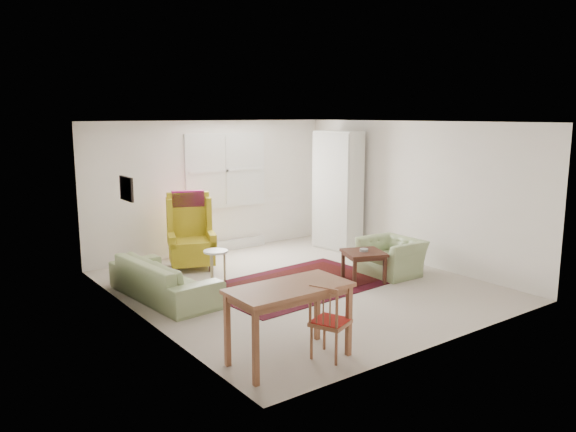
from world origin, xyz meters
TOP-DOWN VIEW (x-y plane):
  - room at (0.02, 0.21)m, footprint 5.04×5.54m
  - rug at (0.02, 0.05)m, footprint 2.91×1.99m
  - sofa at (-1.93, 0.68)m, footprint 0.96×2.05m
  - armchair at (1.60, -0.40)m, footprint 0.81×0.92m
  - wingback_chair at (-0.90, 1.87)m, footprint 0.99×1.01m
  - coffee_table at (0.96, -0.41)m, footprint 0.77×0.77m
  - stool at (-0.93, 0.95)m, footprint 0.50×0.50m
  - cabinet at (2.10, 1.53)m, footprint 0.61×0.98m
  - desk at (-1.71, -2.07)m, footprint 1.32×0.66m
  - desk_chair at (-1.31, -2.27)m, footprint 0.48×0.48m

SIDE VIEW (x-z plane):
  - rug at x=0.02m, z-range 0.00..0.03m
  - coffee_table at x=0.96m, z-range 0.00..0.49m
  - stool at x=-0.93m, z-range 0.00..0.51m
  - armchair at x=1.60m, z-range 0.00..0.72m
  - sofa at x=-1.93m, z-range 0.00..0.80m
  - desk at x=-1.71m, z-range 0.00..0.83m
  - desk_chair at x=-1.31m, z-range 0.00..0.84m
  - wingback_chair at x=-0.90m, z-range 0.00..1.31m
  - cabinet at x=2.10m, z-range 0.00..2.30m
  - room at x=0.02m, z-range 0.00..2.51m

